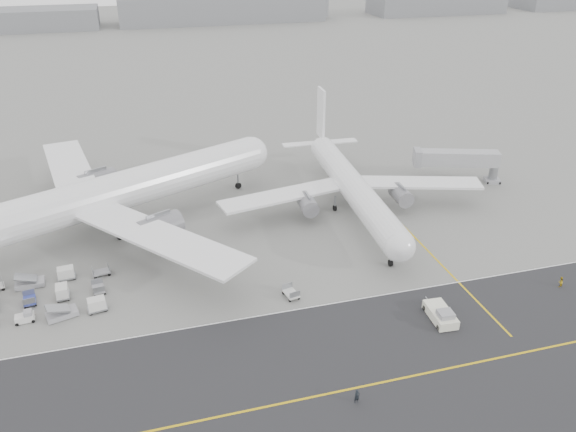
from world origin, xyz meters
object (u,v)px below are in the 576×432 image
object	(u,v)px
airliner_a	(107,195)
jet_bridge	(458,160)
airliner_b	(351,185)
ground_crew_b	(560,282)
ground_crew_a	(357,396)
pushback_tug	(441,315)

from	to	relation	value
airliner_a	jet_bridge	distance (m)	67.47
airliner_b	airliner_a	bearing A→B (deg)	178.07
airliner_a	ground_crew_b	bearing A→B (deg)	-144.19
airliner_a	ground_crew_a	xyz separation A→B (m)	(25.60, -48.05, -5.73)
airliner_a	jet_bridge	size ratio (longest dim) A/B	3.53
ground_crew_b	pushback_tug	bearing A→B (deg)	-8.66
airliner_a	ground_crew_a	bearing A→B (deg)	-176.66
pushback_tug	ground_crew_b	xyz separation A→B (m)	(20.48, 2.32, -0.06)
pushback_tug	jet_bridge	bearing A→B (deg)	61.06
airliner_a	ground_crew_b	world-z (taller)	airliner_a
jet_bridge	ground_crew_b	size ratio (longest dim) A/B	11.04
airliner_a	ground_crew_b	xyz separation A→B (m)	(62.17, -35.14, -5.82)
jet_bridge	pushback_tug	bearing A→B (deg)	-104.17
airliner_a	ground_crew_b	distance (m)	71.65
pushback_tug	ground_crew_a	world-z (taller)	pushback_tug
ground_crew_a	ground_crew_b	xyz separation A→B (m)	(36.57, 12.91, -0.09)
airliner_b	ground_crew_b	world-z (taller)	airliner_b
airliner_a	ground_crew_b	size ratio (longest dim) A/B	38.99
airliner_b	pushback_tug	world-z (taller)	airliner_b
ground_crew_b	jet_bridge	bearing A→B (deg)	-112.95
ground_crew_b	airliner_b	bearing A→B (deg)	-72.48
airliner_a	ground_crew_a	world-z (taller)	airliner_a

